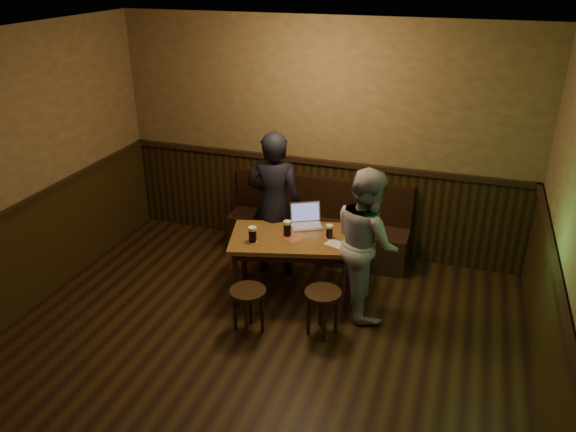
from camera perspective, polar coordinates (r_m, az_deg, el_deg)
The scene contains 12 objects.
room at distance 4.39m, azimuth -6.48°, elevation -4.96°, with size 5.04×6.04×2.84m.
bench at distance 6.89m, azimuth 3.04°, elevation -1.52°, with size 2.20×0.50×0.95m.
pub_table at distance 5.92m, azimuth 0.56°, elevation -2.91°, with size 1.46×1.06×0.71m.
stool_left at distance 5.47m, azimuth -4.08°, elevation -8.34°, with size 0.42×0.42×0.48m.
stool_right at distance 5.43m, azimuth 3.55°, elevation -8.53°, with size 0.46×0.46×0.48m.
pint_left at distance 5.75m, azimuth -3.62°, elevation -1.89°, with size 0.11×0.11×0.17m.
pint_mid at distance 5.86m, azimuth -0.07°, elevation -1.27°, with size 0.11×0.11×0.17m.
pint_right at distance 5.84m, azimuth 4.22°, elevation -1.58°, with size 0.10×0.10×0.15m.
laptop at distance 6.11m, azimuth 1.86°, elevation -0.38°, with size 0.42×0.39×0.24m.
menu at distance 5.75m, azimuth 4.95°, elevation -2.87°, with size 0.22×0.15×0.00m, color silver.
person_suit at distance 6.27m, azimuth -1.40°, elevation 1.16°, with size 0.62×0.41×1.70m, color black.
person_grey at distance 5.66m, azimuth 7.96°, elevation -2.64°, with size 0.76×0.59×1.56m, color #98989D.
Camera 1 is at (1.67, -3.21, 3.37)m, focal length 35.00 mm.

